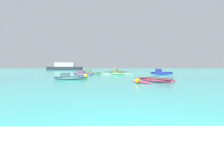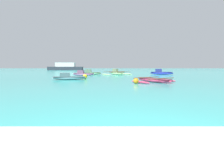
{
  "view_description": "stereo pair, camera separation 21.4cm",
  "coord_description": "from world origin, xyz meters",
  "px_view_note": "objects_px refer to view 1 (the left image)",
  "views": [
    {
      "loc": [
        -0.79,
        -2.74,
        1.44
      ],
      "look_at": [
        -0.61,
        22.26,
        0.25
      ],
      "focal_mm": 28.0,
      "sensor_mm": 36.0,
      "label": 1
    },
    {
      "loc": [
        -0.58,
        -2.75,
        1.44
      ],
      "look_at": [
        -0.61,
        22.26,
        0.25
      ],
      "focal_mm": 28.0,
      "sensor_mm": 36.0,
      "label": 2
    }
  ],
  "objects_px": {
    "moored_boat_2": "(83,74)",
    "moored_boat_4": "(69,77)",
    "mooring_buoy_1": "(86,77)",
    "moored_boat_1": "(117,73)",
    "moored_boat_5": "(161,73)",
    "moored_boat_0": "(90,73)",
    "mooring_buoy_0": "(137,81)",
    "moored_boat_3": "(155,80)",
    "distant_ferry": "(65,67)"
  },
  "relations": [
    {
      "from": "moored_boat_1",
      "to": "moored_boat_2",
      "type": "height_order",
      "value": "moored_boat_1"
    },
    {
      "from": "moored_boat_4",
      "to": "mooring_buoy_1",
      "type": "distance_m",
      "value": 2.09
    },
    {
      "from": "moored_boat_1",
      "to": "moored_boat_4",
      "type": "distance_m",
      "value": 12.13
    },
    {
      "from": "moored_boat_5",
      "to": "distant_ferry",
      "type": "height_order",
      "value": "distant_ferry"
    },
    {
      "from": "moored_boat_5",
      "to": "mooring_buoy_0",
      "type": "relative_size",
      "value": 8.6
    },
    {
      "from": "moored_boat_1",
      "to": "moored_boat_3",
      "type": "xyz_separation_m",
      "value": [
        2.95,
        -13.75,
        -0.13
      ]
    },
    {
      "from": "mooring_buoy_1",
      "to": "moored_boat_1",
      "type": "bearing_deg",
      "value": 67.7
    },
    {
      "from": "moored_boat_2",
      "to": "moored_boat_3",
      "type": "bearing_deg",
      "value": -40.41
    },
    {
      "from": "moored_boat_0",
      "to": "mooring_buoy_0",
      "type": "relative_size",
      "value": 7.73
    },
    {
      "from": "moored_boat_5",
      "to": "moored_boat_0",
      "type": "bearing_deg",
      "value": -161.52
    },
    {
      "from": "moored_boat_5",
      "to": "distant_ferry",
      "type": "relative_size",
      "value": 0.31
    },
    {
      "from": "moored_boat_2",
      "to": "moored_boat_4",
      "type": "height_order",
      "value": "moored_boat_2"
    },
    {
      "from": "distant_ferry",
      "to": "moored_boat_3",
      "type": "bearing_deg",
      "value": -66.76
    },
    {
      "from": "moored_boat_2",
      "to": "mooring_buoy_0",
      "type": "xyz_separation_m",
      "value": [
        6.46,
        -12.49,
        -0.06
      ]
    },
    {
      "from": "moored_boat_0",
      "to": "distant_ferry",
      "type": "height_order",
      "value": "distant_ferry"
    },
    {
      "from": "moored_boat_5",
      "to": "moored_boat_2",
      "type": "bearing_deg",
      "value": -149.73
    },
    {
      "from": "moored_boat_1",
      "to": "moored_boat_4",
      "type": "bearing_deg",
      "value": -56.71
    },
    {
      "from": "moored_boat_1",
      "to": "mooring_buoy_1",
      "type": "distance_m",
      "value": 10.21
    },
    {
      "from": "moored_boat_4",
      "to": "mooring_buoy_1",
      "type": "bearing_deg",
      "value": 30.3
    },
    {
      "from": "mooring_buoy_0",
      "to": "moored_boat_2",
      "type": "bearing_deg",
      "value": 117.34
    },
    {
      "from": "moored_boat_0",
      "to": "moored_boat_1",
      "type": "xyz_separation_m",
      "value": [
        4.46,
        -0.25,
        -0.0
      ]
    },
    {
      "from": "moored_boat_0",
      "to": "moored_boat_5",
      "type": "height_order",
      "value": "moored_boat_5"
    },
    {
      "from": "mooring_buoy_1",
      "to": "moored_boat_5",
      "type": "bearing_deg",
      "value": 41.56
    },
    {
      "from": "moored_boat_1",
      "to": "mooring_buoy_1",
      "type": "xyz_separation_m",
      "value": [
        -3.88,
        -9.45,
        -0.06
      ]
    },
    {
      "from": "moored_boat_5",
      "to": "moored_boat_1",
      "type": "bearing_deg",
      "value": -158.12
    },
    {
      "from": "mooring_buoy_1",
      "to": "moored_boat_3",
      "type": "bearing_deg",
      "value": -32.21
    },
    {
      "from": "moored_boat_5",
      "to": "mooring_buoy_0",
      "type": "distance_m",
      "value": 17.14
    },
    {
      "from": "moored_boat_2",
      "to": "mooring_buoy_1",
      "type": "xyz_separation_m",
      "value": [
        1.39,
        -6.92,
        -0.02
      ]
    },
    {
      "from": "moored_boat_5",
      "to": "moored_boat_4",
      "type": "bearing_deg",
      "value": -122.64
    },
    {
      "from": "moored_boat_0",
      "to": "moored_boat_5",
      "type": "xyz_separation_m",
      "value": [
        12.17,
        0.58,
        0.02
      ]
    },
    {
      "from": "moored_boat_3",
      "to": "moored_boat_5",
      "type": "xyz_separation_m",
      "value": [
        4.76,
        14.57,
        0.15
      ]
    },
    {
      "from": "moored_boat_2",
      "to": "moored_boat_5",
      "type": "height_order",
      "value": "moored_boat_5"
    },
    {
      "from": "moored_boat_2",
      "to": "moored_boat_1",
      "type": "bearing_deg",
      "value": 39.05
    },
    {
      "from": "mooring_buoy_1",
      "to": "mooring_buoy_0",
      "type": "bearing_deg",
      "value": -47.73
    },
    {
      "from": "moored_boat_2",
      "to": "moored_boat_4",
      "type": "xyz_separation_m",
      "value": [
        -0.17,
        -8.31,
        -0.02
      ]
    },
    {
      "from": "moored_boat_2",
      "to": "moored_boat_3",
      "type": "distance_m",
      "value": 13.9
    },
    {
      "from": "moored_boat_5",
      "to": "distant_ferry",
      "type": "bearing_deg",
      "value": 142.76
    },
    {
      "from": "moored_boat_0",
      "to": "mooring_buoy_1",
      "type": "relative_size",
      "value": 6.73
    },
    {
      "from": "moored_boat_3",
      "to": "mooring_buoy_0",
      "type": "xyz_separation_m",
      "value": [
        -1.75,
        -1.28,
        0.03
      ]
    },
    {
      "from": "moored_boat_1",
      "to": "moored_boat_5",
      "type": "xyz_separation_m",
      "value": [
        7.71,
        0.83,
        0.02
      ]
    },
    {
      "from": "moored_boat_5",
      "to": "mooring_buoy_1",
      "type": "bearing_deg",
      "value": -122.67
    },
    {
      "from": "mooring_buoy_1",
      "to": "distant_ferry",
      "type": "relative_size",
      "value": 0.04
    },
    {
      "from": "moored_boat_0",
      "to": "distant_ferry",
      "type": "xyz_separation_m",
      "value": [
        -13.45,
        34.59,
        0.8
      ]
    },
    {
      "from": "moored_boat_4",
      "to": "mooring_buoy_1",
      "type": "height_order",
      "value": "moored_boat_4"
    },
    {
      "from": "moored_boat_0",
      "to": "moored_boat_5",
      "type": "distance_m",
      "value": 12.19
    },
    {
      "from": "moored_boat_1",
      "to": "moored_boat_3",
      "type": "height_order",
      "value": "moored_boat_1"
    },
    {
      "from": "moored_boat_2",
      "to": "mooring_buoy_0",
      "type": "height_order",
      "value": "moored_boat_2"
    },
    {
      "from": "mooring_buoy_1",
      "to": "moored_boat_4",
      "type": "bearing_deg",
      "value": -138.21
    },
    {
      "from": "mooring_buoy_0",
      "to": "moored_boat_0",
      "type": "bearing_deg",
      "value": 110.33
    },
    {
      "from": "moored_boat_0",
      "to": "moored_boat_4",
      "type": "height_order",
      "value": "moored_boat_0"
    }
  ]
}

